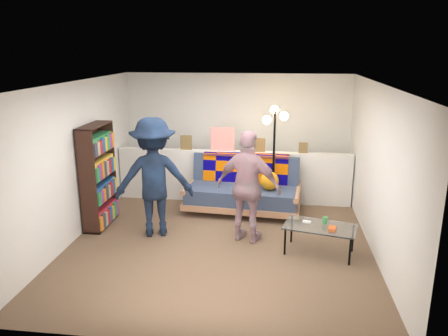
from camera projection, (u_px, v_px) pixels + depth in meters
name	position (u px, v px, depth m)	size (l,w,h in m)	color
ground	(221.00, 240.00, 6.78)	(5.00, 5.00, 0.00)	brown
room_shell	(225.00, 128.00, 6.79)	(4.60, 5.05, 2.45)	silver
half_wall_ledge	(233.00, 176.00, 8.37)	(4.45, 0.15, 1.00)	silver
ledge_decor	(221.00, 142.00, 8.20)	(2.97, 0.02, 0.45)	brown
futon_sofa	(244.00, 189.00, 7.89)	(2.13, 1.15, 0.88)	#B27B56
bookshelf	(98.00, 179.00, 7.17)	(0.28, 0.85, 1.70)	black
coffee_table	(320.00, 228.00, 6.25)	(1.11, 0.77, 0.52)	black
floor_lamp	(274.00, 138.00, 7.69)	(0.44, 0.36, 1.90)	black
person_left	(154.00, 177.00, 6.78)	(1.21, 0.70, 1.88)	black
person_right	(248.00, 187.00, 6.55)	(1.01, 0.42, 1.72)	pink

